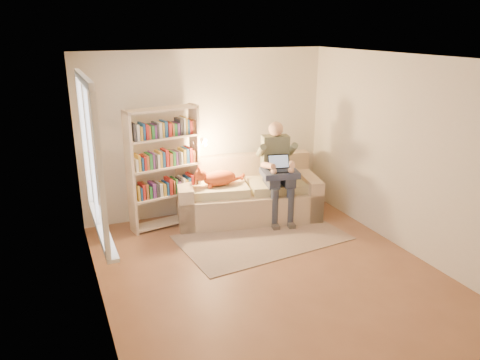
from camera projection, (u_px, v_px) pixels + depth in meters
name	position (u px, v px, depth m)	size (l,w,h in m)	color
floor	(268.00, 271.00, 5.88)	(4.50, 4.50, 0.00)	brown
ceiling	(272.00, 58.00, 5.06)	(4.00, 4.50, 0.02)	white
wall_left	(93.00, 195.00, 4.73)	(0.02, 4.50, 2.60)	silver
wall_right	(405.00, 155.00, 6.21)	(0.02, 4.50, 2.60)	silver
wall_back	(207.00, 133.00, 7.44)	(4.00, 0.02, 2.60)	silver
wall_front	(404.00, 255.00, 3.51)	(4.00, 0.02, 2.60)	silver
window	(95.00, 182.00, 4.90)	(0.12, 1.52, 1.69)	white
sofa	(247.00, 196.00, 7.48)	(2.37, 1.43, 0.94)	tan
person	(277.00, 166.00, 7.24)	(0.53, 0.72, 1.53)	#68705A
cat	(214.00, 178.00, 7.13)	(0.80, 0.38, 0.29)	#DF5E2B
blanket	(280.00, 173.00, 7.13)	(0.54, 0.44, 0.09)	#2B324C
laptop	(280.00, 166.00, 7.11)	(0.39, 0.36, 0.27)	black
bookshelf	(164.00, 162.00, 6.93)	(1.24, 0.47, 1.83)	beige
rug	(262.00, 237.00, 6.79)	(2.34, 1.38, 0.01)	gray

